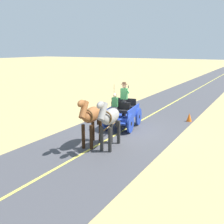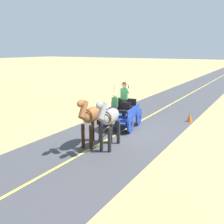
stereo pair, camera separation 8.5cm
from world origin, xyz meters
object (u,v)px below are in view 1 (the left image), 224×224
horse_drawn_carriage (123,113)px  traffic_cone (189,117)px  horse_near_side (110,118)px  horse_off_side (91,116)px

horse_drawn_carriage → traffic_cone: horse_drawn_carriage is taller
horse_near_side → horse_off_side: 0.86m
horse_off_side → horse_drawn_carriage: bearing=-89.0°
horse_near_side → traffic_cone: size_ratio=4.42×
horse_drawn_carriage → horse_off_side: horse_drawn_carriage is taller
horse_drawn_carriage → horse_near_side: (-0.91, 2.92, 0.51)m
horse_drawn_carriage → traffic_cone: 4.18m
horse_near_side → horse_drawn_carriage: bearing=-72.8°
horse_near_side → horse_off_side: same height
horse_off_side → traffic_cone: size_ratio=4.42×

